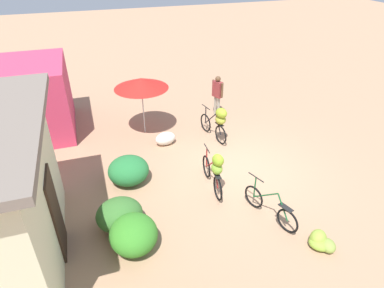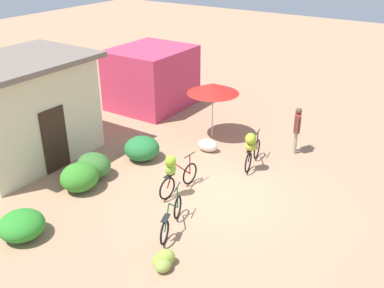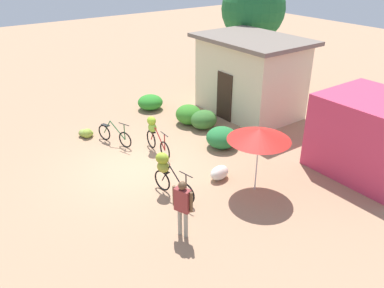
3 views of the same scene
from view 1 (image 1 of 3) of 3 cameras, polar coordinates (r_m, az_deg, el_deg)
name	(u,v)px [view 1 (image 1 of 3)]	position (r m, az deg, el deg)	size (l,w,h in m)	color
ground_plane	(239,169)	(10.11, 8.13, -4.36)	(60.00, 60.00, 0.00)	#A77F5F
shop_pink	(27,99)	(12.86, -26.56, 6.94)	(3.20, 2.80, 2.48)	#C93759
hedge_bush_front_right	(134,234)	(7.59, -10.03, -15.08)	(1.12, 1.06, 0.80)	#368327
hedge_bush_mid	(119,215)	(8.14, -12.39, -11.79)	(0.98, 1.10, 0.75)	#376D2D
hedge_bush_by_door	(129,170)	(9.49, -10.88, -4.47)	(1.14, 1.15, 0.76)	#257237
market_umbrella	(141,83)	(11.35, -8.77, 10.31)	(1.84, 1.84, 2.02)	beige
bicycle_leftmost	(270,207)	(8.42, 13.26, -10.53)	(1.62, 0.59, 0.94)	black
bicycle_near_pile	(215,169)	(8.78, 3.98, -4.38)	(1.69, 0.32, 1.28)	black
bicycle_center_loaded	(218,120)	(11.12, 4.52, 4.09)	(1.63, 0.50, 1.28)	black
banana_pile_on_ground	(320,241)	(8.21, 21.26, -15.35)	(0.72, 0.66, 0.36)	olive
produce_sack	(165,139)	(11.16, -4.60, 0.95)	(0.70, 0.44, 0.44)	silver
person_vendor	(217,92)	(12.85, 4.40, 8.95)	(0.55, 0.33, 1.60)	gray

